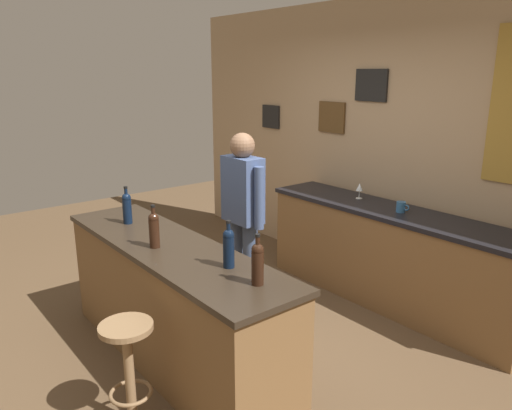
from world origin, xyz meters
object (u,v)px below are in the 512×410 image
(wine_bottle_b, at_px, (154,229))
(wine_glass_a, at_px, (360,188))
(bartender, at_px, (243,213))
(wine_bottle_d, at_px, (258,262))
(bar_stool, at_px, (128,358))
(wine_bottle_a, at_px, (127,207))
(wine_bottle_c, at_px, (229,247))
(coffee_mug, at_px, (401,207))

(wine_bottle_b, distance_m, wine_glass_a, 2.23)
(bartender, relative_size, wine_bottle_d, 5.29)
(bartender, height_order, bar_stool, bartender)
(wine_bottle_a, relative_size, wine_bottle_c, 1.00)
(wine_bottle_a, relative_size, wine_glass_a, 1.97)
(wine_bottle_b, bearing_deg, wine_glass_a, 90.87)
(bartender, height_order, wine_bottle_a, bartender)
(wine_bottle_a, bearing_deg, wine_bottle_b, -8.23)
(wine_glass_a, height_order, coffee_mug, wine_glass_a)
(wine_bottle_c, distance_m, wine_glass_a, 2.13)
(wine_glass_a, bearing_deg, wine_bottle_a, -105.80)
(wine_bottle_a, bearing_deg, wine_bottle_d, 2.91)
(bar_stool, xyz_separation_m, wine_bottle_b, (-0.47, 0.45, 0.60))
(bartender, height_order, wine_glass_a, bartender)
(bar_stool, bearing_deg, wine_bottle_d, 53.91)
(bartender, distance_m, coffee_mug, 1.40)
(bartender, distance_m, wine_bottle_d, 1.42)
(wine_bottle_b, height_order, wine_bottle_d, same)
(bartender, relative_size, wine_glass_a, 10.45)
(wine_bottle_a, bearing_deg, coffee_mug, 60.74)
(wine_bottle_a, bearing_deg, bar_stool, -26.13)
(wine_bottle_c, height_order, wine_bottle_d, same)
(wine_bottle_b, bearing_deg, bartender, 104.62)
(bartender, height_order, coffee_mug, bartender)
(wine_bottle_a, relative_size, coffee_mug, 2.45)
(wine_bottle_d, bearing_deg, bar_stool, -126.09)
(wine_bottle_b, height_order, wine_bottle_c, same)
(coffee_mug, bearing_deg, bartender, -122.87)
(wine_bottle_b, xyz_separation_m, wine_bottle_c, (0.61, 0.19, 0.00))
(bar_stool, height_order, wine_bottle_d, wine_bottle_d)
(coffee_mug, bearing_deg, wine_bottle_d, -78.08)
(bar_stool, bearing_deg, wine_bottle_b, 136.21)
(wine_bottle_d, bearing_deg, wine_bottle_b, -169.49)
(wine_bottle_a, bearing_deg, wine_bottle_c, 4.58)
(bar_stool, bearing_deg, wine_bottle_c, 77.50)
(bar_stool, xyz_separation_m, wine_bottle_a, (-1.11, 0.54, 0.60))
(wine_bottle_d, xyz_separation_m, wine_glass_a, (-0.96, 2.05, -0.05))
(wine_bottle_b, distance_m, wine_bottle_c, 0.64)
(wine_bottle_c, bearing_deg, wine_bottle_b, -162.59)
(wine_bottle_a, relative_size, wine_bottle_b, 1.00)
(bar_stool, relative_size, wine_bottle_d, 2.22)
(bar_stool, bearing_deg, bartender, 117.05)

